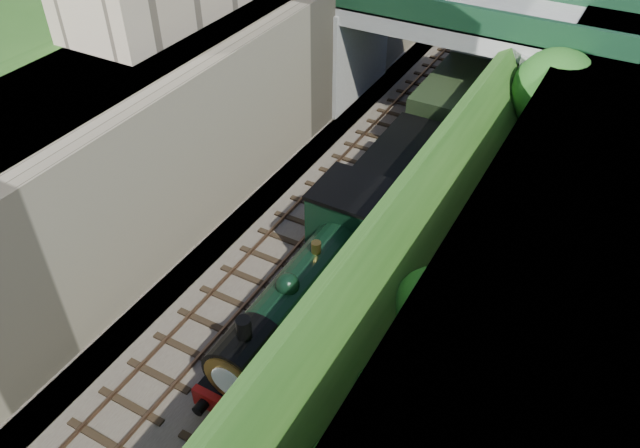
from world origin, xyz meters
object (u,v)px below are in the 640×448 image
(road_bridge, at_px, (470,50))
(locomotive, at_px, (314,286))
(tree, at_px, (558,94))
(tender, at_px, (400,182))

(road_bridge, xyz_separation_m, locomotive, (0.26, -16.09, -2.18))
(tree, relative_size, locomotive, 0.65)
(road_bridge, xyz_separation_m, tree, (4.97, -3.74, 0.57))
(locomotive, bearing_deg, tree, 69.10)
(tree, bearing_deg, tender, -133.43)
(locomotive, height_order, tender, locomotive)
(tree, relative_size, tender, 1.10)
(road_bridge, xyz_separation_m, tender, (0.26, -8.72, -2.46))
(road_bridge, distance_m, tree, 6.25)
(road_bridge, bearing_deg, tender, -88.32)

